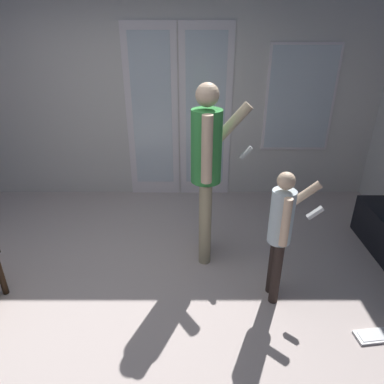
{
  "coord_description": "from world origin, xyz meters",
  "views": [
    {
      "loc": [
        0.74,
        -2.05,
        2.11
      ],
      "look_at": [
        0.74,
        0.19,
        1.01
      ],
      "focal_mm": 32.38,
      "sensor_mm": 36.0,
      "label": 1
    }
  ],
  "objects": [
    {
      "name": "ground_plane",
      "position": [
        0.0,
        0.0,
        -0.01
      ],
      "size": [
        6.22,
        4.6,
        0.02
      ],
      "primitive_type": "cube",
      "color": "#C2B1AB"
    },
    {
      "name": "wall_back_with_doors",
      "position": [
        0.1,
        2.27,
        1.33
      ],
      "size": [
        6.22,
        0.09,
        2.74
      ],
      "color": "silver",
      "rests_on": "ground_plane"
    },
    {
      "name": "person_adult",
      "position": [
        0.88,
        0.79,
        1.01
      ],
      "size": [
        0.57,
        0.46,
        1.68
      ],
      "color": "tan",
      "rests_on": "ground_plane"
    },
    {
      "name": "loose_keyboard",
      "position": [
        2.18,
        -0.2,
        0.01
      ],
      "size": [
        0.45,
        0.18,
        0.02
      ],
      "color": "white",
      "rests_on": "ground_plane"
    },
    {
      "name": "person_child",
      "position": [
        1.43,
        0.22,
        0.69
      ],
      "size": [
        0.45,
        0.31,
        1.15
      ],
      "color": "#2D221E",
      "rests_on": "ground_plane"
    }
  ]
}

